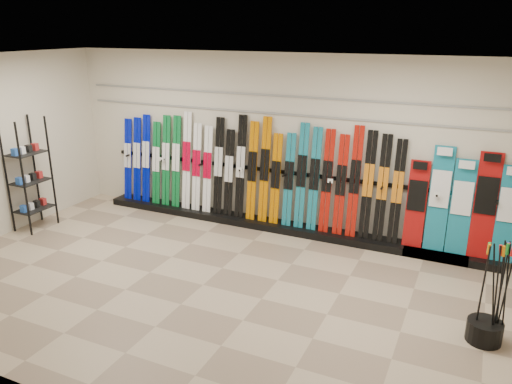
% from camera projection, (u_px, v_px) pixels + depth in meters
% --- Properties ---
extents(floor, '(8.00, 8.00, 0.00)m').
position_uv_depth(floor, '(203.00, 285.00, 6.89)').
color(floor, '#87715D').
rests_on(floor, ground).
extents(back_wall, '(8.00, 0.00, 8.00)m').
position_uv_depth(back_wall, '(274.00, 142.00, 8.57)').
color(back_wall, beige).
rests_on(back_wall, floor).
extents(ceiling, '(8.00, 8.00, 0.00)m').
position_uv_depth(ceiling, '(195.00, 61.00, 5.94)').
color(ceiling, silver).
rests_on(ceiling, back_wall).
extents(ski_rack_base, '(8.00, 0.40, 0.12)m').
position_uv_depth(ski_rack_base, '(280.00, 226.00, 8.74)').
color(ski_rack_base, black).
rests_on(ski_rack_base, floor).
extents(skis, '(5.37, 0.25, 1.83)m').
position_uv_depth(skis, '(248.00, 172.00, 8.76)').
color(skis, '#0310AD').
rests_on(skis, ski_rack_base).
extents(snowboards, '(1.59, 0.25, 1.60)m').
position_uv_depth(snowboards, '(463.00, 206.00, 7.41)').
color(snowboards, '#990C0C').
rests_on(snowboards, ski_rack_base).
extents(accessory_rack, '(0.40, 0.60, 1.95)m').
position_uv_depth(accessory_rack, '(29.00, 174.00, 8.56)').
color(accessory_rack, black).
rests_on(accessory_rack, floor).
extents(pole_bin, '(0.39, 0.39, 0.25)m').
position_uv_depth(pole_bin, '(484.00, 331.00, 5.62)').
color(pole_bin, black).
rests_on(pole_bin, floor).
extents(ski_poles, '(0.30, 0.26, 1.18)m').
position_uv_depth(ski_poles, '(496.00, 293.00, 5.47)').
color(ski_poles, black).
rests_on(ski_poles, pole_bin).
extents(slatwall_rail_0, '(7.60, 0.02, 0.03)m').
position_uv_depth(slatwall_rail_0, '(274.00, 113.00, 8.39)').
color(slatwall_rail_0, gray).
rests_on(slatwall_rail_0, back_wall).
extents(slatwall_rail_1, '(7.60, 0.02, 0.03)m').
position_uv_depth(slatwall_rail_1, '(274.00, 95.00, 8.30)').
color(slatwall_rail_1, gray).
rests_on(slatwall_rail_1, back_wall).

